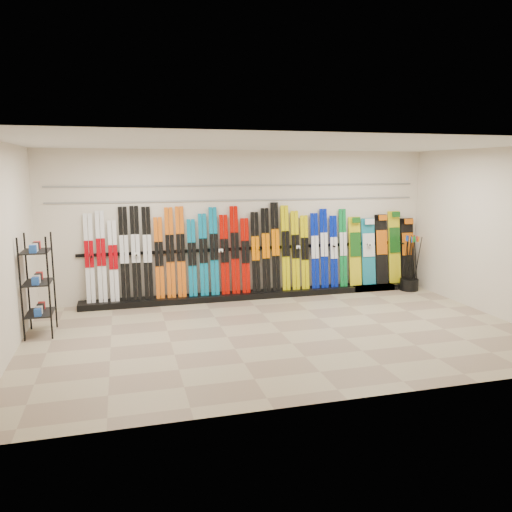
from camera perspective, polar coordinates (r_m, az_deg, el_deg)
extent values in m
plane|color=gray|center=(8.22, 2.85, -8.70)|extent=(8.00, 8.00, 0.00)
plane|color=beige|center=(10.26, -1.39, 3.63)|extent=(8.00, 0.00, 8.00)
plane|color=beige|center=(7.65, -26.85, 0.41)|extent=(0.00, 5.00, 5.00)
plane|color=beige|center=(9.87, 25.64, 2.41)|extent=(0.00, 5.00, 5.00)
plane|color=silver|center=(7.80, 3.04, 12.68)|extent=(8.00, 8.00, 0.00)
cube|color=black|center=(10.36, 0.14, -4.40)|extent=(8.00, 0.40, 0.12)
cube|color=white|center=(9.90, -18.51, -0.27)|extent=(0.17, 0.23, 1.68)
cube|color=white|center=(9.89, -17.27, -0.07)|extent=(0.17, 0.23, 1.73)
cube|color=white|center=(9.89, -15.99, -0.57)|extent=(0.17, 0.21, 1.54)
cube|color=black|center=(9.88, -14.82, 0.24)|extent=(0.17, 0.24, 1.80)
cube|color=black|center=(9.88, -13.58, 0.32)|extent=(0.17, 0.24, 1.81)
cube|color=black|center=(9.89, -12.30, 0.32)|extent=(0.17, 0.24, 1.79)
cube|color=#D85D10|center=(9.91, -11.01, -0.22)|extent=(0.17, 0.22, 1.58)
cube|color=#D85D10|center=(9.92, -9.80, 0.37)|extent=(0.17, 0.24, 1.77)
cube|color=#D85D10|center=(9.94, -8.60, 0.46)|extent=(0.17, 0.24, 1.78)
cube|color=#086F96|center=(9.97, -7.32, -0.22)|extent=(0.17, 0.21, 1.53)
cube|color=#086F96|center=(10.00, -6.03, 0.14)|extent=(0.17, 0.22, 1.63)
cube|color=#086F96|center=(10.04, -4.83, 0.55)|extent=(0.17, 0.24, 1.75)
cube|color=#AF0800|center=(10.08, -3.61, 0.16)|extent=(0.17, 0.22, 1.60)
cube|color=#AF0800|center=(10.12, -2.43, 0.69)|extent=(0.17, 0.24, 1.77)
cube|color=#AF0800|center=(10.18, -1.23, 0.04)|extent=(0.17, 0.21, 1.52)
cube|color=black|center=(10.23, -0.06, 0.43)|extent=(0.17, 0.22, 1.64)
cube|color=black|center=(10.28, 1.12, 0.70)|extent=(0.17, 0.23, 1.71)
cube|color=black|center=(10.34, 2.23, 1.06)|extent=(0.17, 0.25, 1.83)
cube|color=#CABD04|center=(10.41, 3.39, 0.92)|extent=(0.17, 0.24, 1.76)
cube|color=#CABD04|center=(10.48, 4.52, 0.65)|extent=(0.17, 0.22, 1.64)
cube|color=#CABD04|center=(10.56, 5.59, 0.42)|extent=(0.17, 0.21, 1.54)
cube|color=#041798|center=(10.64, 6.74, 0.60)|extent=(0.17, 0.22, 1.59)
cube|color=#041798|center=(10.71, 7.78, 0.87)|extent=(0.17, 0.23, 1.67)
cube|color=#041798|center=(10.81, 8.88, 0.53)|extent=(0.17, 0.21, 1.53)
cube|color=#0A712E|center=(10.89, 9.92, 0.93)|extent=(0.17, 0.22, 1.66)
cube|color=gold|center=(11.05, 11.24, 0.54)|extent=(0.27, 0.23, 1.48)
cube|color=#14728C|center=(11.20, 12.71, 0.51)|extent=(0.31, 0.22, 1.44)
cube|color=black|center=(11.35, 14.14, 0.77)|extent=(0.29, 0.23, 1.52)
cube|color=gold|center=(11.50, 15.53, 0.99)|extent=(0.28, 0.24, 1.58)
cube|color=black|center=(11.67, 16.89, 0.64)|extent=(0.31, 0.22, 1.42)
cube|color=black|center=(8.64, -23.65, -3.06)|extent=(0.40, 0.60, 1.61)
cylinder|color=black|center=(11.44, 17.08, -3.14)|extent=(0.40, 0.40, 0.25)
cylinder|color=black|center=(11.48, 17.53, -0.65)|extent=(0.05, 0.02, 1.18)
cylinder|color=black|center=(11.49, 17.42, -0.64)|extent=(0.11, 0.04, 1.18)
cylinder|color=black|center=(11.42, 16.70, -0.66)|extent=(0.07, 0.02, 1.18)
cylinder|color=black|center=(11.32, 17.56, -0.79)|extent=(0.15, 0.07, 1.17)
cylinder|color=black|center=(11.34, 17.79, -0.79)|extent=(0.08, 0.14, 1.17)
cylinder|color=black|center=(11.30, 17.95, -0.83)|extent=(0.11, 0.13, 1.17)
cylinder|color=black|center=(11.35, 16.85, -0.73)|extent=(0.03, 0.04, 1.18)
cylinder|color=black|center=(11.26, 17.45, -0.84)|extent=(0.05, 0.04, 1.18)
cylinder|color=black|center=(11.34, 16.99, -0.74)|extent=(0.03, 0.15, 1.18)
cylinder|color=black|center=(11.27, 17.02, -0.81)|extent=(0.02, 0.13, 1.18)
cylinder|color=black|center=(11.19, 17.19, -0.89)|extent=(0.11, 0.10, 1.18)
cube|color=gray|center=(10.20, -1.38, 6.41)|extent=(7.60, 0.02, 0.03)
cube|color=gray|center=(10.18, -1.38, 8.10)|extent=(7.60, 0.02, 0.03)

